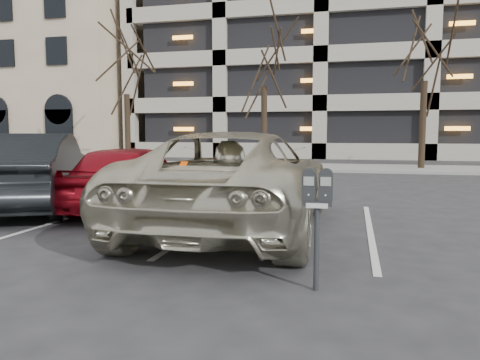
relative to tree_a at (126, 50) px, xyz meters
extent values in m
plane|color=#28282B|center=(10.00, -16.00, -5.73)|extent=(140.00, 140.00, 0.00)
cube|color=gray|center=(10.00, 0.00, -5.67)|extent=(80.00, 4.00, 0.12)
cube|color=silver|center=(5.80, -13.70, -5.72)|extent=(0.10, 5.20, 0.00)
cube|color=silver|center=(8.60, -13.70, -5.72)|extent=(0.10, 5.20, 0.00)
cube|color=silver|center=(11.40, -13.70, -5.72)|extent=(0.10, 5.20, 0.00)
cube|color=tan|center=(-18.00, 14.00, 1.77)|extent=(26.00, 16.00, 15.00)
cylinder|color=black|center=(0.00, 0.00, -3.94)|extent=(0.28, 0.28, 3.57)
cylinder|color=black|center=(7.00, 0.00, -3.84)|extent=(0.28, 0.28, 3.78)
cylinder|color=black|center=(14.00, 0.00, -3.80)|extent=(0.28, 0.28, 3.86)
cylinder|color=black|center=(10.75, -16.91, -5.28)|extent=(0.06, 0.06, 0.90)
cube|color=black|center=(10.75, -16.91, -4.81)|extent=(0.30, 0.10, 0.06)
cube|color=silver|center=(10.75, -16.96, -4.83)|extent=(0.22, 0.01, 0.05)
cube|color=gray|center=(10.66, -16.97, -4.58)|extent=(0.11, 0.01, 0.09)
cube|color=gray|center=(10.83, -16.97, -4.58)|extent=(0.11, 0.01, 0.09)
imported|color=beige|center=(9.18, -14.00, -4.90)|extent=(2.89, 6.03, 1.66)
cube|color=#FC4E05|center=(8.83, -15.04, -4.07)|extent=(0.10, 0.20, 0.01)
imported|color=maroon|center=(6.53, -12.64, -5.02)|extent=(2.08, 4.32, 1.42)
imported|color=black|center=(4.46, -13.10, -4.92)|extent=(3.61, 5.21, 1.63)
camera|label=1|loc=(11.09, -21.70, -4.09)|focal=35.00mm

